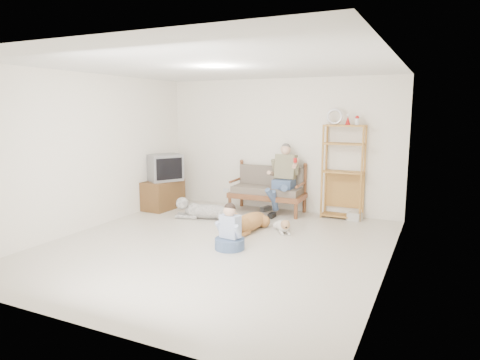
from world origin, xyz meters
The scene contains 17 objects.
floor centered at (0.00, 0.00, 0.00)m, with size 5.50×5.50×0.00m, color silver.
ceiling centered at (0.00, 0.00, 2.70)m, with size 5.50×5.50×0.00m, color silver.
wall_back centered at (0.00, 2.75, 1.35)m, with size 5.00×5.00×0.00m, color white.
wall_front centered at (0.00, -2.75, 1.35)m, with size 5.00×5.00×0.00m, color white.
wall_left centered at (-2.50, 0.00, 1.35)m, with size 5.50×5.50×0.00m, color white.
wall_right centered at (2.50, 0.00, 1.35)m, with size 5.50×5.50×0.00m, color white.
loveseat centered at (-0.11, 2.43, 0.49)m, with size 1.52×0.74×0.95m.
man centered at (0.23, 2.23, 0.65)m, with size 0.54×0.77×1.25m.
etagere centered at (1.37, 2.55, 0.92)m, with size 0.80×0.35×2.10m.
book_stack centered at (1.64, 2.46, 0.08)m, with size 0.24×0.18×0.15m, color silver.
tv_stand centered at (-2.23, 1.72, 0.30)m, with size 0.55×0.93×0.60m.
crt_tv centered at (-2.19, 1.76, 0.88)m, with size 0.80×0.84×0.55m.
wall_outlet centered at (-1.25, 2.73, 0.30)m, with size 0.12×0.02×0.08m, color silver.
golden_retriever centered at (0.11, 0.88, 0.17)m, with size 0.43×1.39×0.42m.
shaggy_dog centered at (-1.05, 1.35, 0.16)m, with size 1.31×0.58×0.40m.
terrier centered at (0.68, 1.14, 0.11)m, with size 0.43×0.59×0.25m.
child centered at (0.26, -0.05, 0.26)m, with size 0.45×0.45×0.71m.
Camera 1 is at (3.06, -5.58, 2.08)m, focal length 32.00 mm.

